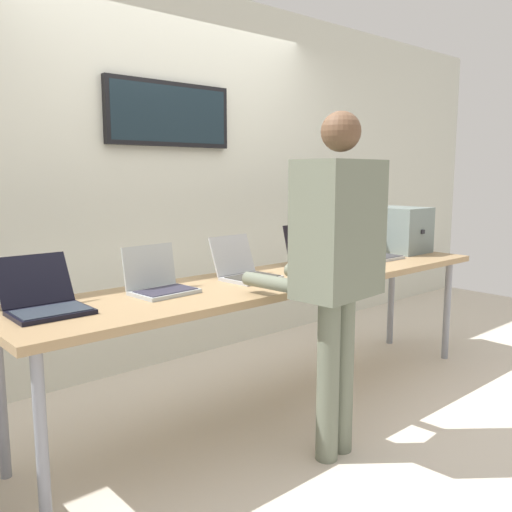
# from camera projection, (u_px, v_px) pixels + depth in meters

# --- Properties ---
(ground) EXTENTS (8.00, 8.00, 0.04)m
(ground) POSITION_uv_depth(u_px,v_px,m) (279.00, 406.00, 3.36)
(ground) COLOR beige
(back_wall) EXTENTS (8.00, 0.11, 2.74)m
(back_wall) POSITION_uv_depth(u_px,v_px,m) (173.00, 177.00, 3.99)
(back_wall) COLOR silver
(back_wall) RESTS_ON ground
(workbench) EXTENTS (3.25, 0.70, 0.80)m
(workbench) POSITION_uv_depth(u_px,v_px,m) (279.00, 285.00, 3.25)
(workbench) COLOR #9C7D56
(workbench) RESTS_ON ground
(equipment_box) EXTENTS (0.35, 0.40, 0.35)m
(equipment_box) POSITION_uv_depth(u_px,v_px,m) (400.00, 230.00, 4.22)
(equipment_box) COLOR slate
(equipment_box) RESTS_ON workbench
(laptop_station_0) EXTENTS (0.33, 0.37, 0.24)m
(laptop_station_0) POSITION_uv_depth(u_px,v_px,m) (44.00, 300.00, 2.41)
(laptop_station_0) COLOR black
(laptop_station_0) RESTS_ON workbench
(laptop_station_1) EXTENTS (0.33, 0.28, 0.24)m
(laptop_station_1) POSITION_uv_depth(u_px,v_px,m) (159.00, 282.00, 2.79)
(laptop_station_1) COLOR #ADB4B6
(laptop_station_1) RESTS_ON workbench
(laptop_station_2) EXTENTS (0.32, 0.34, 0.24)m
(laptop_station_2) POSITION_uv_depth(u_px,v_px,m) (244.00, 269.00, 3.16)
(laptop_station_2) COLOR #ADB0B4
(laptop_station_2) RESTS_ON workbench
(laptop_station_3) EXTENTS (0.34, 0.37, 0.27)m
(laptop_station_3) POSITION_uv_depth(u_px,v_px,m) (315.00, 258.00, 3.56)
(laptop_station_3) COLOR black
(laptop_station_3) RESTS_ON workbench
(laptop_station_4) EXTENTS (0.36, 0.32, 0.27)m
(laptop_station_4) POSITION_uv_depth(u_px,v_px,m) (369.00, 250.00, 3.92)
(laptop_station_4) COLOR #B0B3B5
(laptop_station_4) RESTS_ON workbench
(person) EXTENTS (0.47, 0.61, 1.69)m
(person) POSITION_uv_depth(u_px,v_px,m) (337.00, 254.00, 2.60)
(person) COLOR slate
(person) RESTS_ON ground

